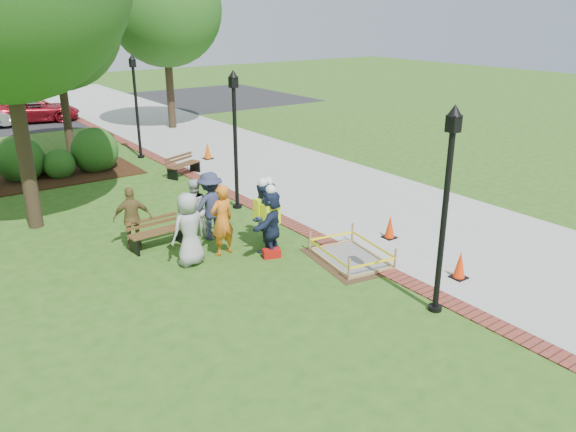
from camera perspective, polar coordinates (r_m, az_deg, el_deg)
ground at (r=13.35m, az=1.26°, el=-5.90°), size 100.00×100.00×0.00m
sidewalk at (r=23.81m, az=-3.55°, el=5.82°), size 6.00×60.00×0.02m
brick_edging at (r=22.32m, az=-10.65°, el=4.55°), size 0.50×60.00×0.03m
mulch_bed at (r=22.75m, az=-23.72°, el=3.49°), size 7.00×3.00×0.05m
parking_lot at (r=37.75m, az=-24.48°, el=9.36°), size 36.00×12.00×0.01m
wet_concrete_pad at (r=14.07m, az=6.41°, el=-3.58°), size 2.05×2.55×0.55m
bench_near at (r=15.09m, az=-13.18°, el=-2.26°), size 1.47×0.56×0.78m
bench_far at (r=21.59m, az=-10.54°, el=4.68°), size 1.51×0.97×0.78m
cone_front at (r=13.57m, az=17.05°, el=-4.84°), size 0.35×0.35×0.69m
cone_back at (r=15.50m, az=10.31°, el=-1.14°), size 0.34×0.34×0.67m
cone_far at (r=23.90m, az=-8.17°, el=6.57°), size 0.38×0.38×0.74m
toolbox at (r=14.18m, az=-1.68°, el=-3.81°), size 0.49×0.37×0.22m
lamp_near at (r=11.25m, az=15.77°, el=1.90°), size 0.28×0.28×4.26m
lamp_mid at (r=17.20m, az=-5.41°, el=8.68°), size 0.28×0.28×4.26m
lamp_far at (r=24.36m, az=-15.21°, el=11.42°), size 0.28×0.28×4.26m
tree_back at (r=25.26m, az=-22.67°, el=17.52°), size 5.22×5.22×7.99m
tree_right at (r=30.52m, az=-12.44°, el=19.86°), size 5.73×5.73×8.86m
shrub_b at (r=23.03m, az=-25.27°, el=3.39°), size 1.71×1.71×1.71m
shrub_c at (r=22.79m, az=-22.06°, el=3.69°), size 1.16×1.16×1.16m
shrub_d at (r=23.38m, az=-18.82°, el=4.48°), size 1.79×1.79×1.79m
shrub_e at (r=23.61m, az=-23.88°, el=3.97°), size 0.91×0.91×0.91m
casual_person_a at (r=13.71m, az=-10.03°, el=-1.35°), size 0.63×0.45×1.82m
casual_person_b at (r=14.17m, az=-6.71°, el=-0.44°), size 0.63×0.45×1.83m
casual_person_c at (r=15.29m, az=-9.54°, el=0.66°), size 0.57×0.41×1.68m
casual_person_d at (r=15.04m, az=-15.52°, el=-0.20°), size 0.61×0.49×1.65m
casual_person_e at (r=15.22m, az=-7.87°, el=1.02°), size 0.60×0.39×1.86m
hivis_worker_a at (r=14.06m, az=-1.74°, el=-0.44°), size 0.64×0.62×1.85m
hivis_worker_b at (r=14.93m, az=-2.00°, el=0.66°), size 0.62×0.55×1.78m
hivis_worker_c at (r=14.29m, az=-2.55°, el=0.08°), size 0.68×0.60×1.95m
parked_car_c at (r=35.10m, az=-24.13°, el=8.72°), size 2.76×4.60×1.40m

